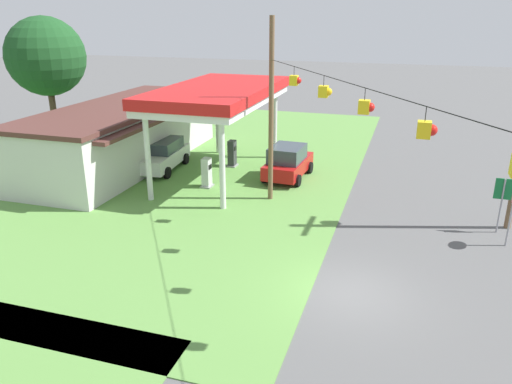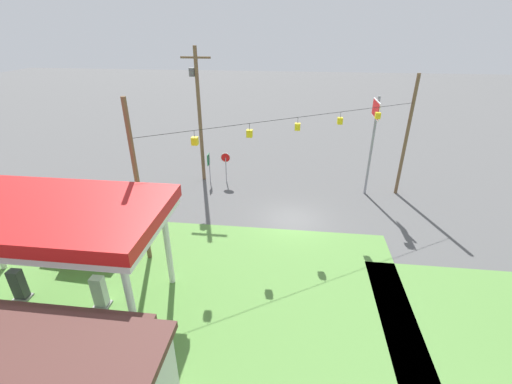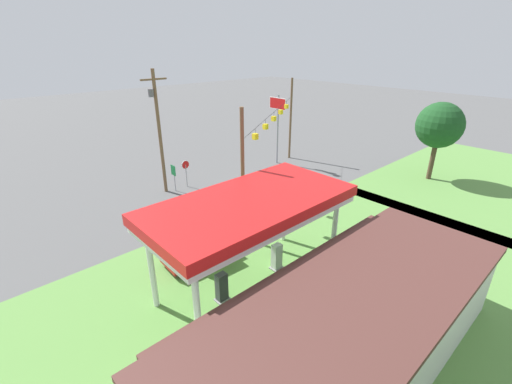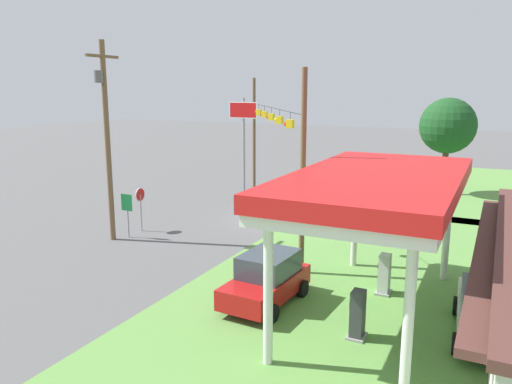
{
  "view_description": "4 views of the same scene",
  "coord_description": "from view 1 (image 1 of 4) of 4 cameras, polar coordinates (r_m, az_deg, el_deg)",
  "views": [
    {
      "loc": [
        -14.85,
        -1.34,
        8.93
      ],
      "look_at": [
        2.47,
        4.1,
        2.32
      ],
      "focal_mm": 35.0,
      "sensor_mm": 36.0,
      "label": 1
    },
    {
      "loc": [
        0.1,
        19.6,
        11.6
      ],
      "look_at": [
        2.18,
        2.04,
        2.93
      ],
      "focal_mm": 24.0,
      "sensor_mm": 36.0,
      "label": 2
    },
    {
      "loc": [
        20.51,
        20.04,
        12.07
      ],
      "look_at": [
        3.7,
        1.81,
        1.25
      ],
      "focal_mm": 24.0,
      "sensor_mm": 36.0,
      "label": 3
    },
    {
      "loc": [
        27.1,
        12.35,
        7.85
      ],
      "look_at": [
        4.33,
        1.13,
        2.64
      ],
      "focal_mm": 35.0,
      "sensor_mm": 36.0,
      "label": 4
    }
  ],
  "objects": [
    {
      "name": "gas_station_store",
      "position": [
        31.65,
        -14.85,
        6.39
      ],
      "size": [
        15.65,
        6.2,
        3.64
      ],
      "color": "silver",
      "rests_on": "ground"
    },
    {
      "name": "car_at_pumps_front",
      "position": [
        28.0,
        3.66,
        3.45
      ],
      "size": [
        4.19,
        2.29,
        1.92
      ],
      "rotation": [
        0.0,
        0.0,
        -0.06
      ],
      "color": "#AD1414",
      "rests_on": "ground"
    },
    {
      "name": "route_sign",
      "position": [
        23.23,
        26.36,
        -0.26
      ],
      "size": [
        0.1,
        0.7,
        2.4
      ],
      "color": "gray",
      "rests_on": "ground"
    },
    {
      "name": "fuel_pump_far",
      "position": [
        30.2,
        -2.74,
        4.31
      ],
      "size": [
        0.71,
        0.56,
        1.63
      ],
      "color": "gray",
      "rests_on": "ground"
    },
    {
      "name": "signal_span_gantry",
      "position": [
        15.46,
        11.91,
        4.25
      ],
      "size": [
        15.75,
        10.24,
        8.75
      ],
      "color": "brown",
      "rests_on": "ground"
    },
    {
      "name": "car_at_pumps_rear",
      "position": [
        30.08,
        -10.71,
        4.21
      ],
      "size": [
        4.79,
        2.38,
        1.78
      ],
      "rotation": [
        0.0,
        0.0,
        3.22
      ],
      "color": "white",
      "rests_on": "ground"
    },
    {
      "name": "ground_plane",
      "position": [
        17.38,
        10.72,
        -11.3
      ],
      "size": [
        160.0,
        160.0,
        0.0
      ],
      "primitive_type": "plane",
      "color": "#565656"
    },
    {
      "name": "tree_behind_station",
      "position": [
        37.93,
        -22.88,
        14.06
      ],
      "size": [
        5.31,
        5.31,
        8.67
      ],
      "color": "#4C3828",
      "rests_on": "ground"
    },
    {
      "name": "fuel_pump_near",
      "position": [
        26.67,
        -5.66,
        2.1
      ],
      "size": [
        0.71,
        0.56,
        1.63
      ],
      "color": "gray",
      "rests_on": "ground"
    },
    {
      "name": "gas_station_canopy",
      "position": [
        27.57,
        -4.31,
        10.94
      ],
      "size": [
        10.62,
        5.27,
        5.12
      ],
      "color": "silver",
      "rests_on": "ground"
    },
    {
      "name": "grass_verge_station_corner",
      "position": [
        33.18,
        -13.43,
        3.87
      ],
      "size": [
        36.0,
        28.0,
        0.04
      ],
      "primitive_type": "cube",
      "color": "#5B8E42",
      "rests_on": "ground"
    }
  ]
}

